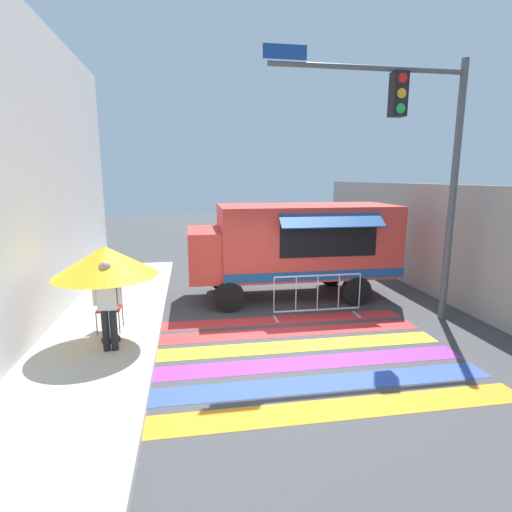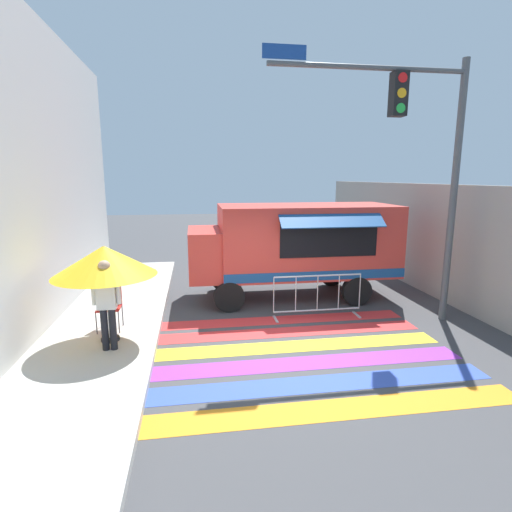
{
  "view_description": "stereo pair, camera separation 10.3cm",
  "coord_description": "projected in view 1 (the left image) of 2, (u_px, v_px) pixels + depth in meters",
  "views": [
    {
      "loc": [
        -1.84,
        -7.4,
        3.37
      ],
      "look_at": [
        -0.24,
        2.21,
        1.44
      ],
      "focal_mm": 28.0,
      "sensor_mm": 36.0,
      "label": 1
    },
    {
      "loc": [
        -1.74,
        -7.42,
        3.37
      ],
      "look_at": [
        -0.24,
        2.21,
        1.44
      ],
      "focal_mm": 28.0,
      "sensor_mm": 36.0,
      "label": 2
    }
  ],
  "objects": [
    {
      "name": "vendor_person",
      "position": [
        108.0,
        300.0,
        7.37
      ],
      "size": [
        0.53,
        0.23,
        1.73
      ],
      "rotation": [
        0.0,
        0.0,
        -0.23
      ],
      "color": "black",
      "rests_on": "sidewalk_left"
    },
    {
      "name": "food_truck",
      "position": [
        290.0,
        243.0,
        11.14
      ],
      "size": [
        5.68,
        2.63,
        2.62
      ],
      "color": "#D13D33",
      "rests_on": "ground_plane"
    },
    {
      "name": "barricade_front",
      "position": [
        317.0,
        296.0,
        9.65
      ],
      "size": [
        2.18,
        0.44,
        1.07
      ],
      "color": "#B7BABF",
      "rests_on": "ground_plane"
    },
    {
      "name": "traffic_signal_pole",
      "position": [
        421.0,
        144.0,
        8.78
      ],
      "size": [
        4.53,
        0.29,
        5.96
      ],
      "color": "#515456",
      "rests_on": "ground_plane"
    },
    {
      "name": "folding_chair",
      "position": [
        110.0,
        303.0,
        8.53
      ],
      "size": [
        0.47,
        0.47,
        0.94
      ],
      "rotation": [
        0.0,
        0.0,
        -0.25
      ],
      "color": "#4C4C51",
      "rests_on": "sidewalk_left"
    },
    {
      "name": "patio_umbrella",
      "position": [
        105.0,
        261.0,
        7.67
      ],
      "size": [
        1.98,
        1.98,
        1.93
      ],
      "color": "black",
      "rests_on": "sidewalk_left"
    },
    {
      "name": "ground_plane",
      "position": [
        286.0,
        346.0,
        8.11
      ],
      "size": [
        60.0,
        60.0,
        0.0
      ],
      "primitive_type": "plane",
      "color": "#424244"
    },
    {
      "name": "sidewalk_left",
      "position": [
        34.0,
        360.0,
        7.34
      ],
      "size": [
        4.4,
        16.0,
        0.15
      ],
      "color": "#B7B5AD",
      "rests_on": "ground_plane"
    },
    {
      "name": "concrete_wall_right",
      "position": [
        433.0,
        240.0,
        11.52
      ],
      "size": [
        0.2,
        16.0,
        3.18
      ],
      "color": "#A39E93",
      "rests_on": "ground_plane"
    },
    {
      "name": "crosswalk_painted",
      "position": [
        291.0,
        355.0,
        7.69
      ],
      "size": [
        6.4,
        4.36,
        0.01
      ],
      "color": "orange",
      "rests_on": "ground_plane"
    }
  ]
}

